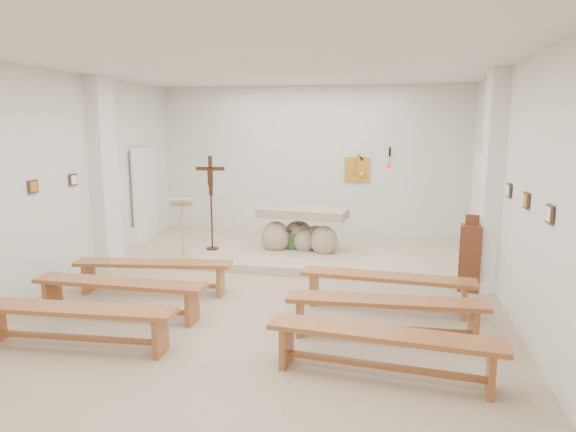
% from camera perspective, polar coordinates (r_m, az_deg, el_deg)
% --- Properties ---
extents(ground, '(7.00, 10.00, 0.00)m').
position_cam_1_polar(ground, '(7.30, -3.90, -11.13)').
color(ground, tan).
rests_on(ground, ground).
extents(wall_left, '(0.02, 10.00, 3.50)m').
position_cam_1_polar(wall_left, '(8.49, -27.41, 2.95)').
color(wall_left, silver).
rests_on(wall_left, ground).
extents(wall_right, '(0.02, 10.00, 3.50)m').
position_cam_1_polar(wall_right, '(6.81, 25.51, 1.58)').
color(wall_right, silver).
rests_on(wall_right, ground).
extents(wall_back, '(7.00, 0.02, 3.50)m').
position_cam_1_polar(wall_back, '(11.72, 2.55, 5.78)').
color(wall_back, silver).
rests_on(wall_back, ground).
extents(ceiling, '(7.00, 10.00, 0.02)m').
position_cam_1_polar(ceiling, '(6.85, -4.26, 17.19)').
color(ceiling, silver).
rests_on(ceiling, wall_back).
extents(sanctuary_platform, '(6.98, 3.00, 0.15)m').
position_cam_1_polar(sanctuary_platform, '(10.54, 1.19, -3.96)').
color(sanctuary_platform, '#B6A88C').
rests_on(sanctuary_platform, ground).
extents(pilaster_left, '(0.26, 0.55, 3.50)m').
position_cam_1_polar(pilaster_left, '(10.05, -19.73, 4.45)').
color(pilaster_left, white).
rests_on(pilaster_left, ground).
extents(pilaster_right, '(0.26, 0.55, 3.50)m').
position_cam_1_polar(pilaster_right, '(8.73, 21.67, 3.54)').
color(pilaster_right, white).
rests_on(pilaster_right, ground).
extents(gold_wall_relief, '(0.55, 0.04, 0.55)m').
position_cam_1_polar(gold_wall_relief, '(11.58, 7.69, 5.15)').
color(gold_wall_relief, gold).
rests_on(gold_wall_relief, wall_back).
extents(sanctuary_lamp, '(0.11, 0.36, 0.44)m').
position_cam_1_polar(sanctuary_lamp, '(11.29, 11.18, 5.73)').
color(sanctuary_lamp, black).
rests_on(sanctuary_lamp, wall_back).
extents(station_frame_left_mid, '(0.03, 0.20, 0.20)m').
position_cam_1_polar(station_frame_left_mid, '(8.64, -26.46, 2.93)').
color(station_frame_left_mid, '#452B1E').
rests_on(station_frame_left_mid, wall_left).
extents(station_frame_left_rear, '(0.03, 0.20, 0.20)m').
position_cam_1_polar(station_frame_left_rear, '(9.44, -22.75, 3.74)').
color(station_frame_left_rear, '#452B1E').
rests_on(station_frame_left_rear, wall_left).
extents(station_frame_right_front, '(0.03, 0.20, 0.20)m').
position_cam_1_polar(station_frame_right_front, '(6.04, 27.07, 0.18)').
color(station_frame_right_front, '#452B1E').
rests_on(station_frame_right_front, wall_right).
extents(station_frame_right_mid, '(0.03, 0.20, 0.20)m').
position_cam_1_polar(station_frame_right_mid, '(7.00, 24.95, 1.58)').
color(station_frame_right_mid, '#452B1E').
rests_on(station_frame_right_mid, wall_right).
extents(station_frame_right_rear, '(0.03, 0.20, 0.20)m').
position_cam_1_polar(station_frame_right_rear, '(7.97, 23.34, 2.64)').
color(station_frame_right_rear, '#452B1E').
rests_on(station_frame_right_rear, wall_right).
extents(radiator_left, '(0.10, 0.85, 0.52)m').
position_cam_1_polar(radiator_left, '(10.91, -17.64, -2.90)').
color(radiator_left, silver).
rests_on(radiator_left, ground).
extents(radiator_right, '(0.10, 0.85, 0.52)m').
position_cam_1_polar(radiator_right, '(9.68, 20.75, -4.73)').
color(radiator_right, silver).
rests_on(radiator_right, ground).
extents(altar, '(1.84, 0.90, 0.91)m').
position_cam_1_polar(altar, '(10.33, 1.52, -1.82)').
color(altar, tan).
rests_on(altar, sanctuary_platform).
extents(lectern, '(0.49, 0.45, 1.16)m').
position_cam_1_polar(lectern, '(9.85, -11.66, -1.32)').
color(lectern, tan).
rests_on(lectern, sanctuary_platform).
extents(crucifix_stand, '(0.57, 0.25, 1.89)m').
position_cam_1_polar(crucifix_stand, '(10.31, -8.55, 2.22)').
color(crucifix_stand, '#351A11').
rests_on(crucifix_stand, sanctuary_platform).
extents(potted_plant, '(0.67, 0.66, 0.56)m').
position_cam_1_polar(potted_plant, '(10.42, 0.56, -2.11)').
color(potted_plant, '#335E25').
rests_on(potted_plant, sanctuary_platform).
extents(donation_pedestal, '(0.38, 0.38, 1.24)m').
position_cam_1_polar(donation_pedestal, '(8.75, 19.58, -4.34)').
color(donation_pedestal, brown).
rests_on(donation_pedestal, ground).
extents(bench_left_front, '(2.49, 0.72, 0.52)m').
position_cam_1_polar(bench_left_front, '(8.40, -14.71, -5.77)').
color(bench_left_front, '#A5582F').
rests_on(bench_left_front, ground).
extents(bench_right_front, '(2.49, 0.57, 0.52)m').
position_cam_1_polar(bench_right_front, '(7.56, 10.89, -7.40)').
color(bench_right_front, '#A5582F').
rests_on(bench_right_front, ground).
extents(bench_left_second, '(2.47, 0.41, 0.52)m').
position_cam_1_polar(bench_left_second, '(7.53, -18.21, -7.83)').
color(bench_left_second, '#A5582F').
rests_on(bench_left_second, ground).
extents(bench_right_second, '(2.48, 0.52, 0.52)m').
position_cam_1_polar(bench_right_second, '(6.58, 10.74, -10.10)').
color(bench_right_second, '#A5582F').
rests_on(bench_right_second, ground).
extents(bench_left_third, '(2.48, 0.54, 0.52)m').
position_cam_1_polar(bench_left_third, '(6.70, -22.64, -10.36)').
color(bench_left_third, '#A5582F').
rests_on(bench_left_third, ground).
extents(bench_right_third, '(2.49, 0.64, 0.52)m').
position_cam_1_polar(bench_right_third, '(5.62, 10.54, -13.73)').
color(bench_right_third, '#A5582F').
rests_on(bench_right_third, ground).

